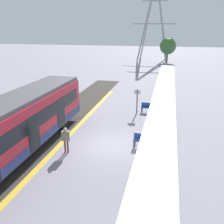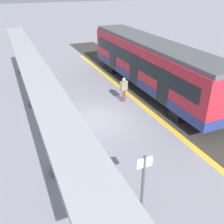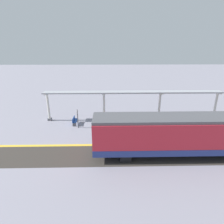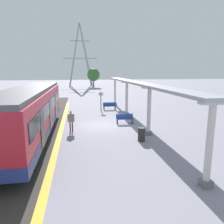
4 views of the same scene
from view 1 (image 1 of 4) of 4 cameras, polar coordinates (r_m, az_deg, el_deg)
name	(u,v)px [view 1 (image 1 of 4)]	position (r m, az deg, el deg)	size (l,w,h in m)	color
ground_plane	(112,145)	(16.10, 0.10, -7.62)	(176.00, 176.00, 0.00)	gray
tactile_edge_strip	(65,140)	(17.08, -10.88, -6.34)	(0.36, 27.19, 0.01)	yellow
trackbed	(41,137)	(17.84, -16.15, -5.65)	(3.20, 39.19, 0.01)	#38332D
train_near_carriage	(13,129)	(14.94, -22.00, -3.59)	(2.65, 14.36, 3.48)	red
canopy_pillar_second	(159,148)	(12.03, 10.89, -8.29)	(1.10, 0.44, 3.50)	slate
canopy_pillar_third	(164,106)	(18.44, 11.94, 1.42)	(1.10, 0.44, 3.50)	slate
canopy_pillar_fourth	(166,85)	(25.08, 12.43, 6.04)	(1.10, 0.44, 3.50)	slate
canopy_beam	(164,94)	(14.53, 11.97, 4.07)	(1.20, 21.64, 0.16)	#A8AAB2
bench_near_end	(150,107)	(22.23, 8.71, 1.05)	(1.50, 0.44, 0.86)	#254FA0
bench_mid_platform	(145,140)	(15.82, 7.72, -6.54)	(1.51, 0.49, 0.86)	#2E499E
trash_bin	(136,185)	(11.71, 5.59, -16.39)	(0.48, 0.48, 0.91)	#282D2A
platform_info_sign	(137,99)	(21.53, 5.84, 3.04)	(0.56, 0.10, 2.20)	#4C4C51
passenger_waiting_near_edge	(66,137)	(15.00, -10.65, -5.75)	(0.50, 0.30, 1.63)	brown
electricity_pylon	(154,19)	(59.42, 9.80, 20.41)	(9.58, 6.72, 17.55)	#93969B
tree_left_background	(168,46)	(55.40, 12.81, 14.62)	(3.45, 3.45, 5.13)	brown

